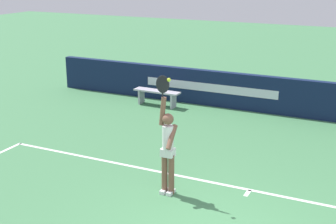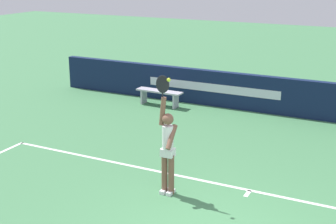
% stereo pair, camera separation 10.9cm
% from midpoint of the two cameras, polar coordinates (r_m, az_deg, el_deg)
% --- Properties ---
extents(back_wall, '(16.92, 0.24, 1.13)m').
position_cam_midpoint_polar(back_wall, '(14.63, 16.17, 1.49)').
color(back_wall, '#101E41').
rests_on(back_wall, ground).
extents(tennis_player, '(0.43, 0.39, 2.39)m').
position_cam_midpoint_polar(tennis_player, '(9.27, 0.28, -4.12)').
color(tennis_player, brown).
rests_on(tennis_player, ground).
extents(tennis_ball, '(0.07, 0.07, 0.07)m').
position_cam_midpoint_polar(tennis_ball, '(8.75, 0.45, 3.84)').
color(tennis_ball, '#C7E12D').
extents(courtside_bench_near, '(1.55, 0.41, 0.50)m').
position_cam_midpoint_polar(courtside_bench_near, '(15.31, -0.83, 2.14)').
color(courtside_bench_near, '#B1ACBD').
rests_on(courtside_bench_near, ground).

